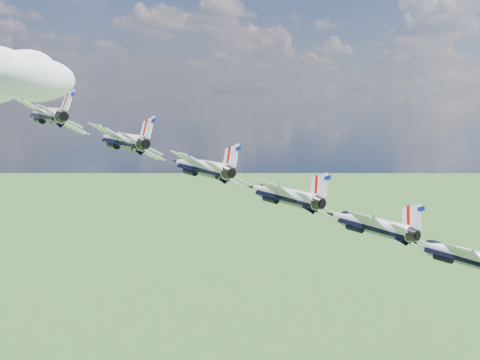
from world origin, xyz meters
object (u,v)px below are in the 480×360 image
jet_0 (46,114)px  jet_2 (200,166)px  jet_1 (121,140)px  jet_3 (281,194)px  jet_5 (457,254)px  jet_4 (367,223)px

jet_0 → jet_2: (17.43, -14.03, -6.79)m
jet_1 → jet_3: jet_1 is taller
jet_1 → jet_5: jet_1 is taller
jet_3 → jet_5: (17.43, -14.03, -6.79)m
jet_0 → jet_1: bearing=-47.9°
jet_3 → jet_4: jet_3 is taller
jet_2 → jet_5: jet_2 is taller
jet_3 → jet_4: bearing=-47.9°
jet_4 → jet_5: 11.69m
jet_1 → jet_3: bearing=-47.9°
jet_1 → jet_4: jet_1 is taller
jet_2 → jet_4: (17.43, -14.03, -6.79)m
jet_3 → jet_5: size_ratio=1.00×
jet_1 → jet_2: (8.71, -7.02, -3.40)m
jet_5 → jet_0: bearing=132.1°
jet_2 → jet_3: (8.71, -7.02, -3.40)m
jet_0 → jet_2: size_ratio=1.00×
jet_1 → jet_2: size_ratio=1.00×
jet_1 → jet_4: 35.08m
jet_1 → jet_4: bearing=-47.9°
jet_1 → jet_5: 46.77m
jet_3 → jet_2: bearing=132.1°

